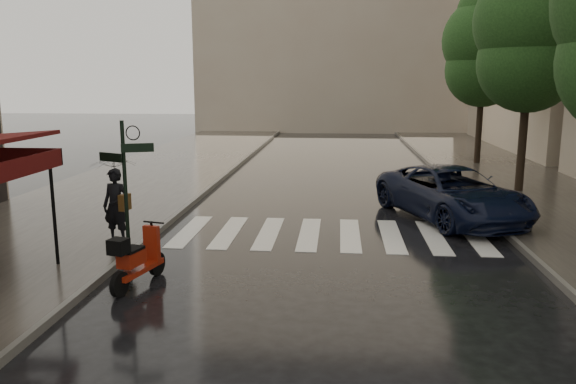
# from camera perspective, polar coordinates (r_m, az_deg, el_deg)

# --- Properties ---
(ground) EXTENTS (120.00, 120.00, 0.00)m
(ground) POSITION_cam_1_polar(r_m,az_deg,el_deg) (9.44, -15.36, -13.45)
(ground) COLOR black
(ground) RESTS_ON ground
(sidewalk_near) EXTENTS (6.00, 60.00, 0.12)m
(sidewalk_near) POSITION_cam_1_polar(r_m,az_deg,el_deg) (21.76, -15.55, 0.64)
(sidewalk_near) COLOR #38332D
(sidewalk_near) RESTS_ON ground
(sidewalk_far) EXTENTS (5.50, 60.00, 0.12)m
(sidewalk_far) POSITION_cam_1_polar(r_m,az_deg,el_deg) (21.56, 24.26, -0.03)
(sidewalk_far) COLOR #38332D
(sidewalk_far) RESTS_ON ground
(curb_near) EXTENTS (0.12, 60.00, 0.16)m
(curb_near) POSITION_cam_1_polar(r_m,az_deg,el_deg) (20.88, -7.69, 0.57)
(curb_near) COLOR #595651
(curb_near) RESTS_ON ground
(curb_far) EXTENTS (0.12, 60.00, 0.16)m
(curb_far) POSITION_cam_1_polar(r_m,az_deg,el_deg) (20.81, 16.96, 0.14)
(curb_far) COLOR #595651
(curb_far) RESTS_ON ground
(crosswalk) EXTENTS (7.85, 3.20, 0.01)m
(crosswalk) POSITION_cam_1_polar(r_m,az_deg,el_deg) (14.53, 4.24, -4.30)
(crosswalk) COLOR silver
(crosswalk) RESTS_ON ground
(signpost) EXTENTS (1.17, 0.29, 3.10)m
(signpost) POSITION_cam_1_polar(r_m,az_deg,el_deg) (12.01, -16.19, 0.95)
(signpost) COLOR black
(signpost) RESTS_ON ground
(backdrop_building) EXTENTS (22.00, 6.00, 20.00)m
(backdrop_building) POSITION_cam_1_polar(r_m,az_deg,el_deg) (46.42, 5.19, 18.67)
(backdrop_building) COLOR tan
(backdrop_building) RESTS_ON ground
(tree_mid) EXTENTS (3.80, 3.80, 8.34)m
(tree_mid) POSITION_cam_1_polar(r_m,az_deg,el_deg) (21.06, 23.49, 14.95)
(tree_mid) COLOR black
(tree_mid) RESTS_ON sidewalk_far
(tree_far) EXTENTS (3.80, 3.80, 8.16)m
(tree_far) POSITION_cam_1_polar(r_m,az_deg,el_deg) (27.83, 19.32, 13.80)
(tree_far) COLOR black
(tree_far) RESTS_ON sidewalk_far
(pedestrian_with_umbrella) EXTENTS (1.26, 1.27, 2.51)m
(pedestrian_with_umbrella) POSITION_cam_1_polar(r_m,az_deg,el_deg) (13.57, -17.27, 1.83)
(pedestrian_with_umbrella) COLOR black
(pedestrian_with_umbrella) RESTS_ON sidewalk_near
(scooter) EXTENTS (0.70, 1.70, 1.14)m
(scooter) POSITION_cam_1_polar(r_m,az_deg,el_deg) (11.13, -15.12, -6.70)
(scooter) COLOR black
(scooter) RESTS_ON ground
(parked_car) EXTENTS (4.32, 5.89, 1.49)m
(parked_car) POSITION_cam_1_polar(r_m,az_deg,el_deg) (16.63, 16.31, -0.14)
(parked_car) COLOR black
(parked_car) RESTS_ON ground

